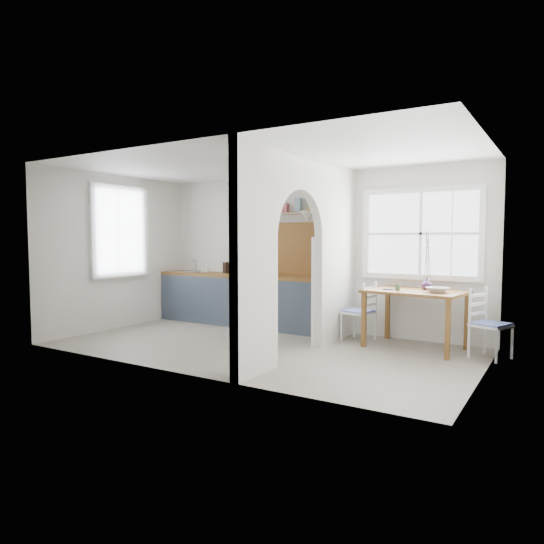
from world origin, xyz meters
The scene contains 26 objects.
floor centered at (0.00, 0.00, 0.00)m, with size 5.80×3.20×0.01m, color gray.
ceiling centered at (0.00, 0.00, 2.60)m, with size 5.80×3.20×0.01m, color silver.
walls centered at (0.00, 0.00, 1.30)m, with size 5.81×3.21×2.60m.
partition centered at (0.70, 0.06, 1.45)m, with size 0.12×3.20×2.60m.
kitchen_window centered at (-2.87, 0.00, 1.65)m, with size 0.10×1.16×1.50m, color white, non-canonical shape.
nook_window centered at (1.80, 1.56, 1.60)m, with size 1.76×0.10×1.30m, color white, non-canonical shape.
counter centered at (-1.13, 1.33, 0.46)m, with size 3.50×0.60×0.90m.
sink centered at (-2.43, 1.30, 0.89)m, with size 0.40×0.40×0.02m, color #B5BAC5.
backsplash centered at (-0.20, 1.58, 1.35)m, with size 1.65×0.03×0.90m, color brown.
shelf centered at (-0.20, 1.49, 2.00)m, with size 1.75×0.20×0.21m.
pendant_lamp centered at (0.15, 1.15, 1.88)m, with size 0.26×0.26×0.16m, color silver.
utensil_rail centered at (0.61, 0.90, 1.45)m, with size 0.02×0.02×0.50m, color #B5BAC5.
dining_table centered at (1.87, 1.06, 0.41)m, with size 1.30×0.87×0.81m, color brown, non-canonical shape.
chair_left centered at (1.01, 1.15, 0.44)m, with size 0.40×0.40×0.88m, color white, non-canonical shape.
chair_right centered at (2.85, 0.99, 0.45)m, with size 0.41×0.41×0.89m, color white, non-canonical shape.
kettle centered at (0.25, 1.29, 1.02)m, with size 0.20×0.16×0.25m, color silver, non-canonical shape.
mug_a centered at (-2.08, 1.27, 0.95)m, with size 0.11×0.11×0.10m, color white.
mug_b centered at (-2.03, 1.30, 0.94)m, with size 0.11×0.11×0.08m, color silver.
knife_block centered at (-1.65, 1.42, 1.00)m, with size 0.09×0.12×0.20m, color black.
jar centered at (-1.41, 1.44, 0.98)m, with size 0.10×0.10×0.16m, color #716C50.
towel_magenta centered at (0.58, 0.98, 0.28)m, with size 0.02×0.03×0.50m, color #AB2A4B.
towel_orange centered at (0.58, 0.94, 0.25)m, with size 0.02×0.03×0.49m, color orange.
bowl centered at (2.19, 0.96, 0.85)m, with size 0.28×0.28×0.07m, color silver.
table_cup centered at (1.66, 0.95, 0.85)m, with size 0.09×0.09×0.08m, color #4D714F.
plate centered at (1.51, 0.98, 0.82)m, with size 0.15×0.15×0.01m, color #292625.
vase centered at (1.97, 1.27, 0.89)m, with size 0.16×0.16×0.16m, color #42254F.
Camera 1 is at (3.66, -5.67, 1.53)m, focal length 32.00 mm.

